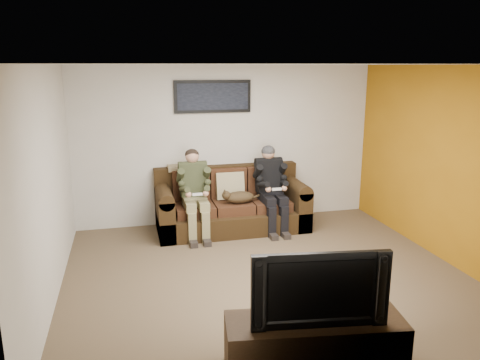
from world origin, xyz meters
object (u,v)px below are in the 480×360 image
object	(u,v)px
cat	(238,197)
framed_poster	(213,97)
television	(317,284)
tv_stand	(314,345)
person_right	(271,183)
sofa	(231,206)
person_left	(194,188)

from	to	relation	value
cat	framed_poster	world-z (taller)	framed_poster
cat	television	world-z (taller)	television
television	framed_poster	bearing A→B (deg)	99.25
tv_stand	person_right	bearing A→B (deg)	86.56
sofa	cat	size ratio (longest dim) A/B	3.62
cat	sofa	bearing A→B (deg)	105.75
tv_stand	person_left	bearing A→B (deg)	106.04
person_right	tv_stand	distance (m)	3.70
person_left	television	xyz separation A→B (m)	(0.50, -3.58, 0.05)
framed_poster	person_left	bearing A→B (deg)	-125.57
television	person_left	bearing A→B (deg)	106.04
tv_stand	television	bearing A→B (deg)	-81.94
person_left	person_right	size ratio (longest dim) A/B	0.99
person_left	cat	size ratio (longest dim) A/B	2.02
person_right	television	size ratio (longest dim) A/B	1.17
framed_poster	tv_stand	size ratio (longest dim) A/B	0.82
sofa	person_right	distance (m)	0.76
framed_poster	tv_stand	bearing A→B (deg)	-88.81
person_right	tv_stand	xyz separation A→B (m)	(-0.73, -3.59, -0.52)
sofa	framed_poster	size ratio (longest dim) A/B	1.91
tv_stand	framed_poster	bearing A→B (deg)	99.25
television	person_right	bearing A→B (deg)	86.56
person_right	framed_poster	world-z (taller)	framed_poster
tv_stand	sofa	bearing A→B (deg)	96.34
sofa	tv_stand	world-z (taller)	sofa
sofa	cat	xyz separation A→B (m)	(0.07, -0.25, 0.21)
cat	framed_poster	size ratio (longest dim) A/B	0.53
framed_poster	cat	bearing A→B (deg)	-66.76
sofa	person_right	world-z (taller)	person_right
cat	tv_stand	world-z (taller)	cat
person_left	cat	world-z (taller)	person_left
person_right	cat	xyz separation A→B (m)	(-0.55, -0.05, -0.18)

